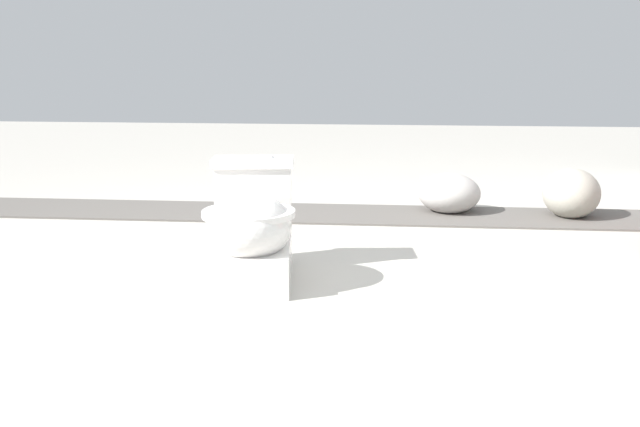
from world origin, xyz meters
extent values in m
plane|color=#B7B2A8|center=(0.00, 0.00, 0.00)|extent=(14.00, 14.00, 0.00)
cube|color=#605B56|center=(-1.15, 0.50, 0.01)|extent=(0.56, 8.00, 0.01)
cube|color=white|center=(0.20, -0.14, 0.09)|extent=(0.63, 0.40, 0.17)
ellipsoid|color=white|center=(0.30, -0.12, 0.26)|extent=(0.48, 0.41, 0.28)
cylinder|color=white|center=(0.30, -0.12, 0.32)|extent=(0.43, 0.43, 0.03)
cube|color=white|center=(0.00, -0.16, 0.32)|extent=(0.22, 0.36, 0.30)
cube|color=white|center=(0.00, -0.16, 0.49)|extent=(0.24, 0.38, 0.04)
cylinder|color=silver|center=(-0.01, -0.08, 0.51)|extent=(0.02, 0.02, 0.01)
ellipsoid|color=#B7B2AD|center=(-1.28, 0.82, 0.12)|extent=(0.52, 0.52, 0.24)
ellipsoid|color=#ADA899|center=(-1.20, 1.54, 0.15)|extent=(0.43, 0.39, 0.30)
camera|label=1|loc=(3.30, 0.46, 0.97)|focal=42.00mm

